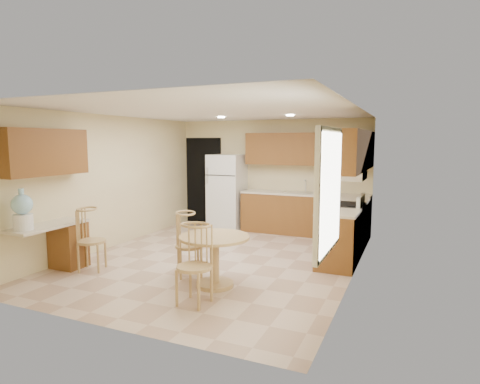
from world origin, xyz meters
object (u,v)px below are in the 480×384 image
at_px(stove, 344,229).
at_px(water_crock, 22,211).
at_px(refrigerator, 227,191).
at_px(chair_desk, 87,234).
at_px(dining_table, 215,253).
at_px(chair_table_a, 186,239).
at_px(chair_table_b, 190,259).

xyz_separation_m(stove, water_crock, (-3.92, -3.28, 0.57)).
height_order(refrigerator, chair_desk, refrigerator).
bearing_deg(dining_table, chair_table_a, 163.94).
bearing_deg(stove, chair_table_a, -131.60).
distance_m(refrigerator, water_crock, 4.62).
height_order(stove, water_crock, water_crock).
relative_size(dining_table, chair_desk, 1.00).
height_order(chair_table_a, chair_table_b, chair_table_b).
distance_m(stove, water_crock, 5.15).
bearing_deg(refrigerator, dining_table, -67.28).
distance_m(chair_table_b, water_crock, 2.63).
height_order(stove, dining_table, stove).
bearing_deg(dining_table, stove, 59.35).
bearing_deg(chair_desk, chair_table_a, 82.40).
bearing_deg(chair_desk, water_crock, -53.41).
xyz_separation_m(chair_table_b, water_crock, (-2.59, -0.20, 0.43)).
xyz_separation_m(stove, dining_table, (-1.39, -2.34, 0.00)).
xyz_separation_m(chair_table_a, chair_table_b, (0.60, -0.90, 0.02)).
height_order(refrigerator, chair_table_a, refrigerator).
relative_size(refrigerator, chair_table_b, 1.73).
relative_size(refrigerator, dining_table, 1.76).
height_order(chair_table_b, chair_desk, chair_table_b).
bearing_deg(dining_table, chair_desk, -173.97).
distance_m(refrigerator, chair_desk, 3.83).
xyz_separation_m(chair_table_a, water_crock, (-1.99, -1.10, 0.45)).
bearing_deg(chair_desk, chair_table_b, 54.81).
bearing_deg(water_crock, stove, 39.88).
xyz_separation_m(stove, chair_desk, (-3.47, -2.56, 0.12)).
xyz_separation_m(stove, chair_table_a, (-1.94, -2.18, 0.12)).
bearing_deg(stove, chair_table_b, -113.42).
distance_m(stove, dining_table, 2.72).
bearing_deg(stove, water_crock, -140.12).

